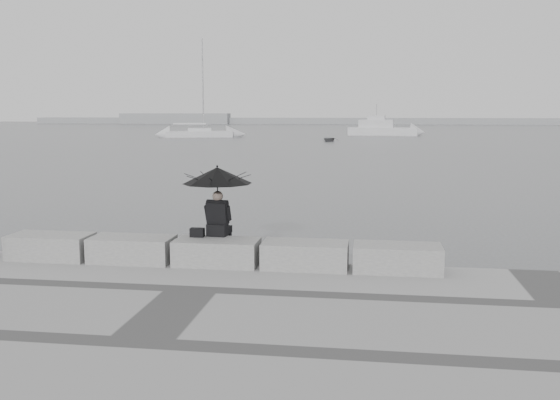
% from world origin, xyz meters
% --- Properties ---
extents(ground, '(360.00, 360.00, 0.00)m').
position_xyz_m(ground, '(0.00, 0.00, 0.00)').
color(ground, '#494B4E').
rests_on(ground, ground).
extents(stone_block_far_left, '(1.60, 0.80, 0.50)m').
position_xyz_m(stone_block_far_left, '(-3.40, -0.45, 0.75)').
color(stone_block_far_left, slate).
rests_on(stone_block_far_left, promenade).
extents(stone_block_left, '(1.60, 0.80, 0.50)m').
position_xyz_m(stone_block_left, '(-1.70, -0.45, 0.75)').
color(stone_block_left, slate).
rests_on(stone_block_left, promenade).
extents(stone_block_centre, '(1.60, 0.80, 0.50)m').
position_xyz_m(stone_block_centre, '(0.00, -0.45, 0.75)').
color(stone_block_centre, slate).
rests_on(stone_block_centre, promenade).
extents(stone_block_right, '(1.60, 0.80, 0.50)m').
position_xyz_m(stone_block_right, '(1.70, -0.45, 0.75)').
color(stone_block_right, slate).
rests_on(stone_block_right, promenade).
extents(stone_block_far_right, '(1.60, 0.80, 0.50)m').
position_xyz_m(stone_block_far_right, '(3.40, -0.45, 0.75)').
color(stone_block_far_right, slate).
rests_on(stone_block_far_right, promenade).
extents(seated_person, '(1.37, 1.37, 1.39)m').
position_xyz_m(seated_person, '(-0.07, -0.06, 2.04)').
color(seated_person, black).
rests_on(seated_person, stone_block_centre).
extents(bag, '(0.27, 0.15, 0.17)m').
position_xyz_m(bag, '(-0.44, -0.26, 1.09)').
color(bag, black).
rests_on(bag, stone_block_centre).
extents(distant_landmass, '(180.00, 8.00, 2.80)m').
position_xyz_m(distant_landmass, '(-8.14, 154.51, 0.90)').
color(distant_landmass, gray).
rests_on(distant_landmass, ground).
extents(sailboat_left, '(8.95, 4.79, 12.90)m').
position_xyz_m(sailboat_left, '(-19.67, 68.45, 0.51)').
color(sailboat_left, silver).
rests_on(sailboat_left, ground).
extents(motor_cruiser, '(9.90, 3.87, 4.50)m').
position_xyz_m(motor_cruiser, '(4.42, 78.31, 0.89)').
color(motor_cruiser, silver).
rests_on(motor_cruiser, ground).
extents(dinghy, '(2.96, 1.57, 0.48)m').
position_xyz_m(dinghy, '(-1.99, 60.01, 0.24)').
color(dinghy, gray).
rests_on(dinghy, ground).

